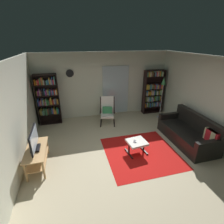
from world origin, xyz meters
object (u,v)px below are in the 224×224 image
object	(u,v)px
bookshelf_near_tv	(48,98)
leather_sofa	(189,133)
lounge_armchair	(107,110)
cell_phone	(135,141)
tv_stand	(37,154)
ottoman	(137,143)
floor_lamp_by_shelf	(163,86)
bookshelf_near_sofa	(153,92)
television	(34,140)
wall_clock	(70,73)
tv_remote	(135,141)

from	to	relation	value
bookshelf_near_tv	leather_sofa	size ratio (longest dim) A/B	0.96
bookshelf_near_tv	lounge_armchair	size ratio (longest dim) A/B	1.86
leather_sofa	cell_phone	distance (m)	1.87
tv_stand	lounge_armchair	distance (m)	3.02
tv_stand	ottoman	bearing A→B (deg)	-2.90
floor_lamp_by_shelf	bookshelf_near_tv	bearing A→B (deg)	172.00
bookshelf_near_sofa	ottoman	xyz separation A→B (m)	(-1.78, -2.61, -0.64)
television	bookshelf_near_tv	bearing A→B (deg)	86.68
bookshelf_near_tv	floor_lamp_by_shelf	size ratio (longest dim) A/B	1.12
leather_sofa	television	bearing A→B (deg)	179.89
bookshelf_near_tv	leather_sofa	bearing A→B (deg)	-30.19
floor_lamp_by_shelf	ottoman	bearing A→B (deg)	-133.04
lounge_armchair	wall_clock	distance (m)	1.96
leather_sofa	floor_lamp_by_shelf	bearing A→B (deg)	88.21
cell_phone	floor_lamp_by_shelf	xyz separation A→B (m)	(1.93, 1.99, 0.98)
bookshelf_near_sofa	leather_sofa	xyz separation A→B (m)	(0.03, -2.50, -0.64)
wall_clock	ottoman	bearing A→B (deg)	-60.18
lounge_armchair	floor_lamp_by_shelf	size ratio (longest dim) A/B	0.60
cell_phone	tv_stand	bearing A→B (deg)	-157.26
bookshelf_near_tv	tv_stand	bearing A→B (deg)	-93.40
tv_remote	cell_phone	size ratio (longest dim) A/B	1.03
bookshelf_near_tv	lounge_armchair	world-z (taller)	bookshelf_near_tv
television	tv_remote	bearing A→B (deg)	-2.48
cell_phone	wall_clock	xyz separation A→B (m)	(-1.56, 2.82, 1.47)
leather_sofa	tv_remote	distance (m)	1.86
bookshelf_near_tv	bookshelf_near_sofa	bearing A→B (deg)	-0.09
bookshelf_near_tv	bookshelf_near_sofa	xyz separation A→B (m)	(4.29, -0.01, -0.06)
leather_sofa	cell_phone	size ratio (longest dim) A/B	14.18
television	wall_clock	xyz separation A→B (m)	(1.03, 2.71, 1.08)
tv_stand	television	distance (m)	0.43
lounge_armchair	television	bearing A→B (deg)	-139.12
bookshelf_near_tv	floor_lamp_by_shelf	world-z (taller)	bookshelf_near_tv
leather_sofa	lounge_armchair	world-z (taller)	lounge_armchair
tv_remote	television	bearing A→B (deg)	-171.31
leather_sofa	bookshelf_near_sofa	bearing A→B (deg)	90.60
bookshelf_near_tv	ottoman	world-z (taller)	bookshelf_near_tv
tv_stand	lounge_armchair	xyz separation A→B (m)	(2.29, 1.96, 0.19)
bookshelf_near_sofa	tv_remote	bearing A→B (deg)	-125.14
tv_stand	leather_sofa	distance (m)	4.46
television	ottoman	xyz separation A→B (m)	(2.65, -0.11, -0.46)
bookshelf_near_sofa	wall_clock	bearing A→B (deg)	176.33
bookshelf_near_tv	ottoman	bearing A→B (deg)	-46.22
television	tv_remote	xyz separation A→B (m)	(2.60, -0.11, -0.39)
television	ottoman	world-z (taller)	television
bookshelf_near_sofa	cell_phone	distance (m)	3.24
tv_stand	bookshelf_near_sofa	distance (m)	5.11
television	cell_phone	bearing A→B (deg)	-2.40
lounge_armchair	floor_lamp_by_shelf	xyz separation A→B (m)	(2.23, -0.10, 0.82)
bookshelf_near_sofa	lounge_armchair	size ratio (longest dim) A/B	1.83
cell_phone	bookshelf_near_tv	bearing A→B (deg)	158.71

